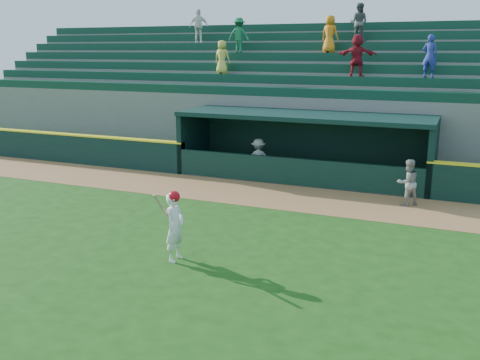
{
  "coord_description": "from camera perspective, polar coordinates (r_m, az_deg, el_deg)",
  "views": [
    {
      "loc": [
        5.51,
        -11.43,
        4.77
      ],
      "look_at": [
        0.0,
        1.6,
        1.3
      ],
      "focal_mm": 40.0,
      "sensor_mm": 36.0,
      "label": 1
    }
  ],
  "objects": [
    {
      "name": "batter_at_plate",
      "position": [
        12.37,
        -6.97,
        -4.84
      ],
      "size": [
        0.5,
        0.77,
        1.68
      ],
      "color": "white",
      "rests_on": "ground"
    },
    {
      "name": "field_wall_left",
      "position": [
        25.62,
        -21.46,
        3.45
      ],
      "size": [
        15.5,
        0.3,
        1.2
      ],
      "primitive_type": "cube",
      "color": "black",
      "rests_on": "ground"
    },
    {
      "name": "warning_track",
      "position": [
        17.88,
        4.12,
        -1.71
      ],
      "size": [
        40.0,
        3.0,
        0.01
      ],
      "primitive_type": "cube",
      "color": "olive",
      "rests_on": "ground"
    },
    {
      "name": "wall_stripe_left",
      "position": [
        25.52,
        -21.58,
        4.84
      ],
      "size": [
        15.5,
        0.32,
        0.06
      ],
      "primitive_type": "cube",
      "color": "yellow",
      "rests_on": "field_wall_left"
    },
    {
      "name": "dugout",
      "position": [
        20.49,
        7.01,
        4.09
      ],
      "size": [
        9.4,
        2.8,
        2.46
      ],
      "color": "slate",
      "rests_on": "ground"
    },
    {
      "name": "dugout_player_inside",
      "position": [
        20.27,
        1.97,
        2.33
      ],
      "size": [
        1.11,
        0.88,
        1.5
      ],
      "primitive_type": "imported",
      "rotation": [
        0.0,
        0.0,
        3.53
      ],
      "color": "#A7A8A2",
      "rests_on": "ground"
    },
    {
      "name": "stands",
      "position": [
        24.74,
        10.03,
        8.05
      ],
      "size": [
        34.5,
        6.25,
        6.72
      ],
      "color": "slate",
      "rests_on": "ground"
    },
    {
      "name": "ground",
      "position": [
        13.56,
        -2.65,
        -6.84
      ],
      "size": [
        120.0,
        120.0,
        0.0
      ],
      "primitive_type": "plane",
      "color": "#194511",
      "rests_on": "ground"
    },
    {
      "name": "dugout_player_front",
      "position": [
        17.43,
        17.46,
        -0.26
      ],
      "size": [
        0.9,
        0.88,
        1.47
      ],
      "primitive_type": "imported",
      "rotation": [
        0.0,
        0.0,
        3.8
      ],
      "color": "gray",
      "rests_on": "ground"
    }
  ]
}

